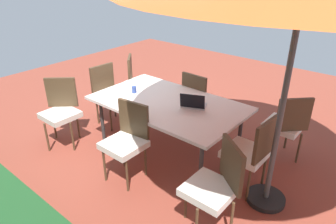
# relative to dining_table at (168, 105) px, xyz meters

# --- Properties ---
(ground_plane) EXTENTS (10.00, 10.00, 0.02)m
(ground_plane) POSITION_rel_dining_table_xyz_m (0.00, 0.00, -0.73)
(ground_plane) COLOR brown
(dining_table) EXTENTS (2.06, 1.23, 0.77)m
(dining_table) POSITION_rel_dining_table_xyz_m (0.00, 0.00, 0.00)
(dining_table) COLOR silver
(dining_table) RESTS_ON ground_plane
(chair_northwest) EXTENTS (0.58, 0.58, 0.98)m
(chair_northwest) POSITION_rel_dining_table_xyz_m (-1.28, 0.81, -0.17)
(chair_northwest) COLOR silver
(chair_northwest) RESTS_ON ground_plane
(chair_north) EXTENTS (0.47, 0.48, 0.98)m
(chair_north) POSITION_rel_dining_table_xyz_m (0.00, 0.78, -0.17)
(chair_north) COLOR silver
(chair_north) RESTS_ON ground_plane
(chair_southwest) EXTENTS (0.59, 0.59, 0.98)m
(chair_southwest) POSITION_rel_dining_table_xyz_m (-1.34, -0.84, -0.17)
(chair_southwest) COLOR silver
(chair_southwest) RESTS_ON ground_plane
(chair_east) EXTENTS (0.47, 0.46, 0.98)m
(chair_east) POSITION_rel_dining_table_xyz_m (1.29, -0.03, -0.17)
(chair_east) COLOR silver
(chair_east) RESTS_ON ground_plane
(chair_west) EXTENTS (0.47, 0.46, 0.98)m
(chair_west) POSITION_rel_dining_table_xyz_m (-1.27, 0.05, -0.17)
(chair_west) COLOR silver
(chair_west) RESTS_ON ground_plane
(chair_southeast) EXTENTS (0.59, 0.59, 0.98)m
(chair_southeast) POSITION_rel_dining_table_xyz_m (1.34, -0.77, -0.17)
(chair_southeast) COLOR silver
(chair_southeast) RESTS_ON ground_plane
(chair_northeast) EXTENTS (0.59, 0.59, 0.98)m
(chair_northeast) POSITION_rel_dining_table_xyz_m (1.34, 0.83, -0.17)
(chair_northeast) COLOR silver
(chair_northeast) RESTS_ON ground_plane
(chair_south) EXTENTS (0.46, 0.47, 0.98)m
(chair_south) POSITION_rel_dining_table_xyz_m (0.01, -0.77, -0.17)
(chair_south) COLOR silver
(chair_south) RESTS_ON ground_plane
(laptop) EXTENTS (0.39, 0.36, 0.21)m
(laptop) POSITION_rel_dining_table_xyz_m (-0.36, -0.08, 0.09)
(laptop) COLOR #B7B7BC
(laptop) RESTS_ON dining_table
(cup) EXTENTS (0.07, 0.07, 0.10)m
(cup) POSITION_rel_dining_table_xyz_m (0.58, 0.07, 0.09)
(cup) COLOR #334C99
(cup) RESTS_ON dining_table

